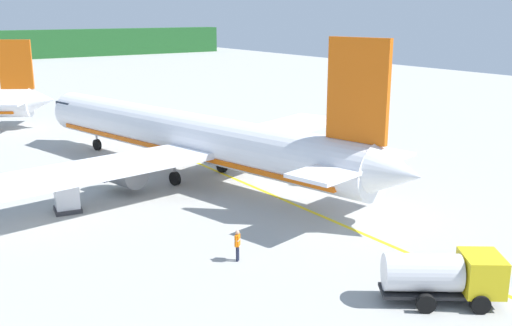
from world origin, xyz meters
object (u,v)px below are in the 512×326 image
Objects in this scene: cargo_container_near at (67,199)px; crew_supervisor at (237,243)px; crew_marshaller at (308,173)px; service_truck_baggage at (444,275)px; airliner_foreground at (191,137)px; crew_loader_left at (105,171)px.

cargo_container_near reaches higher than crew_supervisor.
crew_marshaller is at bearing -14.60° from cargo_container_near.
crew_marshaller is 0.98× the size of crew_supervisor.
crew_supervisor is (-5.53, 9.50, -0.33)m from service_truck_baggage.
crew_marshaller is (6.27, -7.56, -2.35)m from airliner_foreground.
service_truck_baggage is 3.40× the size of crew_loader_left.
airliner_foreground is at bearing -20.05° from crew_loader_left.
crew_loader_left is (-6.07, 28.52, -0.43)m from service_truck_baggage.
crew_supervisor is (0.54, -19.02, 0.10)m from crew_loader_left.
cargo_container_near reaches higher than crew_marshaller.
crew_supervisor is at bearing -110.09° from airliner_foreground.
airliner_foreground reaches higher than crew_marshaller.
airliner_foreground reaches higher than service_truck_baggage.
service_truck_baggage is at bearing -65.01° from cargo_container_near.
airliner_foreground is 23.58× the size of crew_marshaller.
cargo_container_near is at bearing 114.99° from service_truck_baggage.
cargo_container_near is 14.61m from crew_supervisor.
cargo_container_near is 1.11× the size of crew_supervisor.
crew_loader_left is at bearing 91.62° from crew_supervisor.
cargo_container_near is 18.19m from crew_marshaller.
cargo_container_near is 1.14× the size of crew_marshaller.
service_truck_baggage is 19.77m from crew_marshaller.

